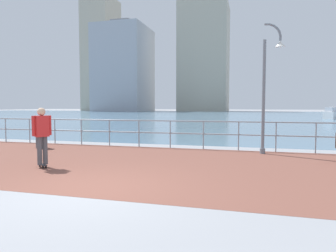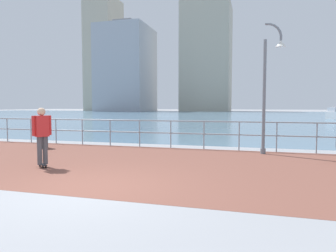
# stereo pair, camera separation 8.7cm
# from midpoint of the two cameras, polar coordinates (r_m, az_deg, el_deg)

# --- Properties ---
(ground) EXTENTS (220.00, 220.00, 0.00)m
(ground) POSITION_cam_midpoint_polar(r_m,az_deg,el_deg) (45.90, 11.17, 1.51)
(ground) COLOR gray
(brick_paving) EXTENTS (28.00, 7.19, 0.01)m
(brick_paving) POSITION_cam_midpoint_polar(r_m,az_deg,el_deg) (9.46, -5.49, -6.96)
(brick_paving) COLOR brown
(brick_paving) RESTS_ON ground
(harbor_water) EXTENTS (180.00, 88.00, 0.00)m
(harbor_water) POSITION_cam_midpoint_polar(r_m,az_deg,el_deg) (57.40, 12.00, 1.94)
(harbor_water) COLOR slate
(harbor_water) RESTS_ON ground
(waterfront_railing) EXTENTS (25.25, 0.06, 1.17)m
(waterfront_railing) POSITION_cam_midpoint_polar(r_m,az_deg,el_deg) (12.75, 0.23, -0.53)
(waterfront_railing) COLOR #8C99A3
(waterfront_railing) RESTS_ON ground
(lamppost) EXTENTS (0.80, 0.43, 4.75)m
(lamppost) POSITION_cam_midpoint_polar(r_m,az_deg,el_deg) (11.67, 18.15, 7.82)
(lamppost) COLOR slate
(lamppost) RESTS_ON ground
(skateboarder) EXTENTS (0.40, 0.52, 1.71)m
(skateboarder) POSITION_cam_midpoint_polar(r_m,az_deg,el_deg) (9.36, -22.80, -1.02)
(skateboarder) COLOR black
(skateboarder) RESTS_ON ground
(trash_bin) EXTENTS (0.46, 0.46, 0.93)m
(trash_bin) POSITION_cam_midpoint_polar(r_m,az_deg,el_deg) (13.79, -22.82, -1.90)
(trash_bin) COLOR #474C51
(trash_bin) RESTS_ON ground
(sailboat_ivory) EXTENTS (4.12, 4.51, 6.57)m
(sailboat_ivory) POSITION_cam_midpoint_polar(r_m,az_deg,el_deg) (47.44, 28.93, 1.94)
(sailboat_ivory) COLOR white
(sailboat_ivory) RESTS_ON ground
(tower_brick) EXTENTS (16.03, 17.55, 29.70)m
(tower_brick) POSITION_cam_midpoint_polar(r_m,az_deg,el_deg) (104.32, -8.29, 10.49)
(tower_brick) COLOR #A3A8B2
(tower_brick) RESTS_ON ground
(tower_beige) EXTENTS (15.83, 15.00, 37.35)m
(tower_beige) POSITION_cam_midpoint_polar(r_m,az_deg,el_deg) (105.89, 6.77, 12.49)
(tower_beige) COLOR #B2AD99
(tower_beige) RESTS_ON ground
(tower_concrete) EXTENTS (10.64, 14.02, 44.67)m
(tower_concrete) POSITION_cam_midpoint_polar(r_m,az_deg,el_deg) (123.33, -12.37, 12.90)
(tower_concrete) COLOR #B2AD99
(tower_concrete) RESTS_ON ground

